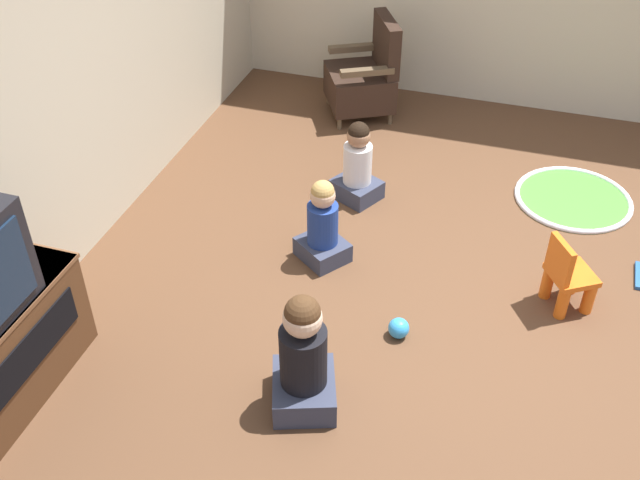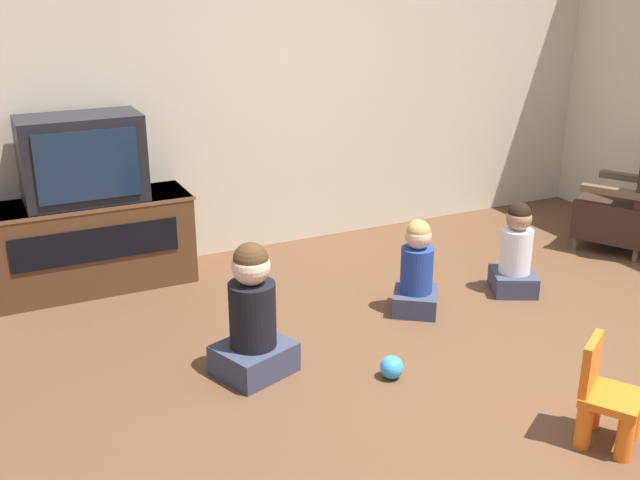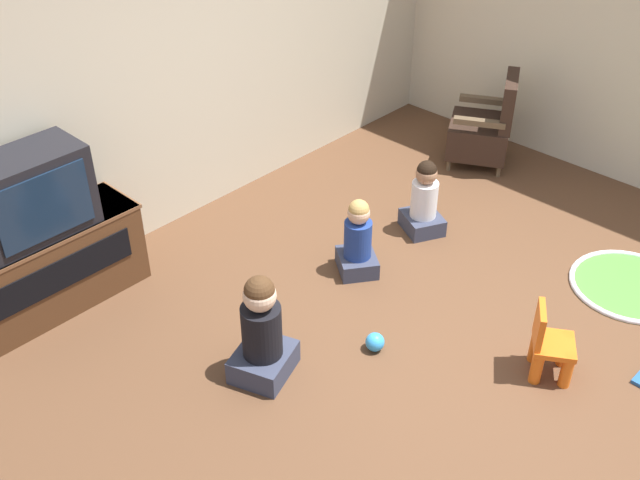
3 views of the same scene
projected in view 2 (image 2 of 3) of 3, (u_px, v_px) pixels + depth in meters
The scene contains 10 objects.
ground_plane at pixel (499, 396), 3.65m from camera, with size 30.00×30.00×0.00m, color brown.
wall_back at pixel (272, 72), 5.30m from camera, with size 5.76×0.12×2.54m.
tv_cabinet at pixel (91, 242), 4.81m from camera, with size 1.29×0.45×0.59m.
television at pixel (82, 159), 4.60m from camera, with size 0.73×0.40×0.54m.
black_armchair at pixel (624, 207), 5.47m from camera, with size 0.71×0.70×0.81m.
yellow_kid_chair at pixel (606, 402), 3.25m from camera, with size 0.34×0.34×0.48m.
child_watching_left at pixel (516, 253), 4.76m from camera, with size 0.38×0.39×0.60m.
child_watching_center at pixel (417, 272), 4.48m from camera, with size 0.38×0.39×0.58m.
child_watching_right at pixel (253, 318), 3.77m from camera, with size 0.45×0.42×0.71m.
toy_ball at pixel (392, 367), 3.80m from camera, with size 0.12×0.12×0.12m.
Camera 2 is at (-2.18, -2.47, 1.97)m, focal length 42.00 mm.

